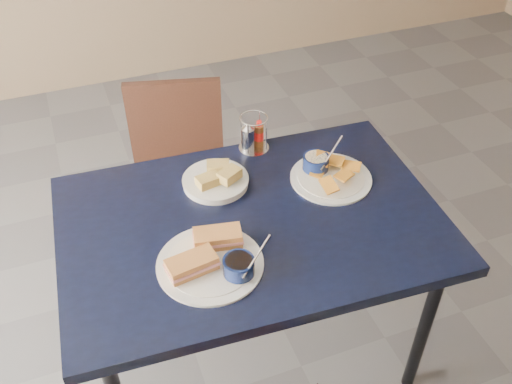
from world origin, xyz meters
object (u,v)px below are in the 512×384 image
object	(u,v)px
dining_table	(252,234)
condiment_caddy	(252,136)
plantain_plate	(326,172)
bread_basket	(216,180)
chair_far	(175,167)
sandwich_plate	(213,258)

from	to	relation	value
dining_table	condiment_caddy	size ratio (longest dim) A/B	9.06
plantain_plate	bread_basket	size ratio (longest dim) A/B	1.26
chair_far	sandwich_plate	xyz separation A→B (m)	(-0.07, -0.83, 0.30)
chair_far	bread_basket	bearing A→B (deg)	-84.92
chair_far	bread_basket	world-z (taller)	chair_far
chair_far	bread_basket	xyz separation A→B (m)	(0.04, -0.49, 0.29)
dining_table	sandwich_plate	xyz separation A→B (m)	(-0.17, -0.14, 0.09)
chair_far	condiment_caddy	distance (m)	0.53
bread_basket	sandwich_plate	bearing A→B (deg)	-109.25
sandwich_plate	condiment_caddy	bearing A→B (deg)	58.19
sandwich_plate	condiment_caddy	world-z (taller)	condiment_caddy
chair_far	plantain_plate	bearing A→B (deg)	-55.23
dining_table	sandwich_plate	size ratio (longest dim) A/B	3.86
sandwich_plate	bread_basket	distance (m)	0.36
chair_far	plantain_plate	distance (m)	0.77
sandwich_plate	bread_basket	world-z (taller)	sandwich_plate
chair_far	plantain_plate	world-z (taller)	plantain_plate
plantain_plate	condiment_caddy	bearing A→B (deg)	127.04
plantain_plate	bread_basket	distance (m)	0.37
chair_far	sandwich_plate	bearing A→B (deg)	-95.10
plantain_plate	condiment_caddy	size ratio (longest dim) A/B	2.03
condiment_caddy	chair_far	bearing A→B (deg)	123.16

